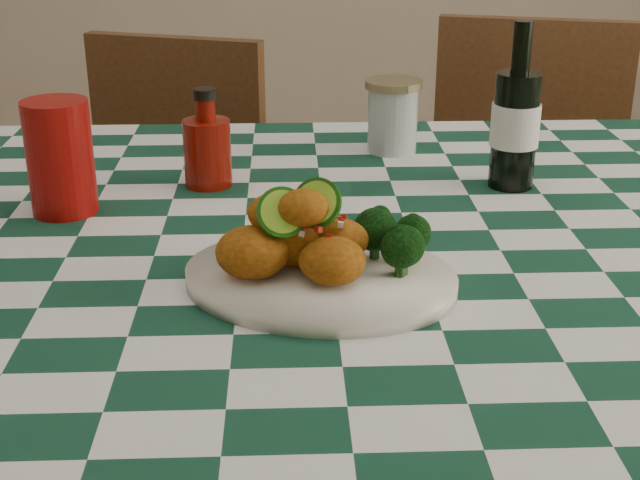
{
  "coord_description": "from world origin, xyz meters",
  "views": [
    {
      "loc": [
        -0.05,
        -1.03,
        1.21
      ],
      "look_at": [
        -0.01,
        -0.16,
        0.84
      ],
      "focal_mm": 50.0,
      "sensor_mm": 36.0,
      "label": 1
    }
  ],
  "objects_px": {
    "plate": "(320,279)",
    "red_tumbler": "(60,157)",
    "wooden_chair_left": "(148,259)",
    "ketchup_bottle": "(207,138)",
    "fried_chicken_pile": "(303,231)",
    "wooden_chair_right": "(518,252)",
    "beer_bottle": "(517,106)",
    "mason_jar": "(393,116)"
  },
  "relations": [
    {
      "from": "red_tumbler",
      "to": "mason_jar",
      "type": "xyz_separation_m",
      "value": [
        0.46,
        0.26,
        -0.02
      ]
    },
    {
      "from": "wooden_chair_left",
      "to": "beer_bottle",
      "type": "bearing_deg",
      "value": -22.9
    },
    {
      "from": "mason_jar",
      "to": "wooden_chair_left",
      "type": "xyz_separation_m",
      "value": [
        -0.47,
        0.37,
        -0.4
      ]
    },
    {
      "from": "ketchup_bottle",
      "to": "mason_jar",
      "type": "xyz_separation_m",
      "value": [
        0.28,
        0.16,
        -0.01
      ]
    },
    {
      "from": "wooden_chair_left",
      "to": "ketchup_bottle",
      "type": "bearing_deg",
      "value": -51.83
    },
    {
      "from": "mason_jar",
      "to": "ketchup_bottle",
      "type": "bearing_deg",
      "value": -150.96
    },
    {
      "from": "fried_chicken_pile",
      "to": "beer_bottle",
      "type": "distance_m",
      "value": 0.44
    },
    {
      "from": "plate",
      "to": "wooden_chair_left",
      "type": "relative_size",
      "value": 0.34
    },
    {
      "from": "fried_chicken_pile",
      "to": "ketchup_bottle",
      "type": "bearing_deg",
      "value": 110.48
    },
    {
      "from": "beer_bottle",
      "to": "wooden_chair_left",
      "type": "bearing_deg",
      "value": 138.21
    },
    {
      "from": "beer_bottle",
      "to": "wooden_chair_left",
      "type": "relative_size",
      "value": 0.26
    },
    {
      "from": "mason_jar",
      "to": "wooden_chair_left",
      "type": "bearing_deg",
      "value": 141.3
    },
    {
      "from": "red_tumbler",
      "to": "ketchup_bottle",
      "type": "distance_m",
      "value": 0.21
    },
    {
      "from": "plate",
      "to": "beer_bottle",
      "type": "height_order",
      "value": "beer_bottle"
    },
    {
      "from": "fried_chicken_pile",
      "to": "ketchup_bottle",
      "type": "xyz_separation_m",
      "value": [
        -0.13,
        0.34,
        0.0
      ]
    },
    {
      "from": "wooden_chair_left",
      "to": "mason_jar",
      "type": "bearing_deg",
      "value": -19.81
    },
    {
      "from": "plate",
      "to": "ketchup_bottle",
      "type": "xyz_separation_m",
      "value": [
        -0.15,
        0.34,
        0.06
      ]
    },
    {
      "from": "ketchup_bottle",
      "to": "beer_bottle",
      "type": "height_order",
      "value": "beer_bottle"
    },
    {
      "from": "plate",
      "to": "ketchup_bottle",
      "type": "relative_size",
      "value": 2.12
    },
    {
      "from": "red_tumbler",
      "to": "ketchup_bottle",
      "type": "height_order",
      "value": "red_tumbler"
    },
    {
      "from": "beer_bottle",
      "to": "wooden_chair_right",
      "type": "relative_size",
      "value": 0.25
    },
    {
      "from": "mason_jar",
      "to": "beer_bottle",
      "type": "xyz_separation_m",
      "value": [
        0.15,
        -0.18,
        0.06
      ]
    },
    {
      "from": "wooden_chair_right",
      "to": "fried_chicken_pile",
      "type": "bearing_deg",
      "value": -103.67
    },
    {
      "from": "fried_chicken_pile",
      "to": "plate",
      "type": "bearing_deg",
      "value": 0.0
    },
    {
      "from": "ketchup_bottle",
      "to": "wooden_chair_left",
      "type": "bearing_deg",
      "value": 109.29
    },
    {
      "from": "plate",
      "to": "red_tumbler",
      "type": "xyz_separation_m",
      "value": [
        -0.33,
        0.24,
        0.07
      ]
    },
    {
      "from": "wooden_chair_left",
      "to": "fried_chicken_pile",
      "type": "bearing_deg",
      "value": -51.36
    },
    {
      "from": "beer_bottle",
      "to": "ketchup_bottle",
      "type": "bearing_deg",
      "value": 177.17
    },
    {
      "from": "red_tumbler",
      "to": "wooden_chair_left",
      "type": "relative_size",
      "value": 0.17
    },
    {
      "from": "plate",
      "to": "mason_jar",
      "type": "xyz_separation_m",
      "value": [
        0.14,
        0.5,
        0.05
      ]
    },
    {
      "from": "fried_chicken_pile",
      "to": "mason_jar",
      "type": "xyz_separation_m",
      "value": [
        0.15,
        0.5,
        -0.01
      ]
    },
    {
      "from": "red_tumbler",
      "to": "beer_bottle",
      "type": "bearing_deg",
      "value": 7.36
    },
    {
      "from": "ketchup_bottle",
      "to": "beer_bottle",
      "type": "bearing_deg",
      "value": -2.83
    },
    {
      "from": "plate",
      "to": "beer_bottle",
      "type": "distance_m",
      "value": 0.44
    },
    {
      "from": "beer_bottle",
      "to": "wooden_chair_left",
      "type": "xyz_separation_m",
      "value": [
        -0.62,
        0.55,
        -0.46
      ]
    },
    {
      "from": "red_tumbler",
      "to": "wooden_chair_left",
      "type": "distance_m",
      "value": 0.76
    },
    {
      "from": "fried_chicken_pile",
      "to": "wooden_chair_left",
      "type": "height_order",
      "value": "fried_chicken_pile"
    },
    {
      "from": "fried_chicken_pile",
      "to": "ketchup_bottle",
      "type": "distance_m",
      "value": 0.37
    },
    {
      "from": "red_tumbler",
      "to": "ketchup_bottle",
      "type": "xyz_separation_m",
      "value": [
        0.18,
        0.1,
        -0.0
      ]
    },
    {
      "from": "fried_chicken_pile",
      "to": "beer_bottle",
      "type": "xyz_separation_m",
      "value": [
        0.3,
        0.32,
        0.05
      ]
    },
    {
      "from": "plate",
      "to": "fried_chicken_pile",
      "type": "distance_m",
      "value": 0.06
    },
    {
      "from": "plate",
      "to": "fried_chicken_pile",
      "type": "height_order",
      "value": "fried_chicken_pile"
    }
  ]
}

